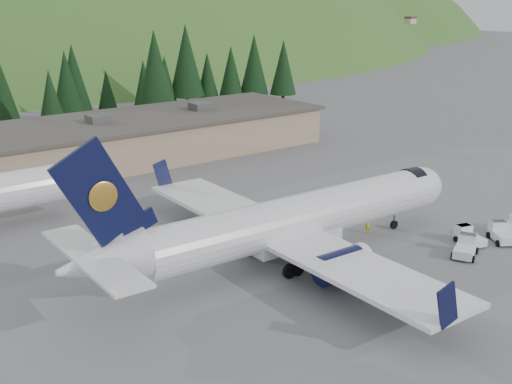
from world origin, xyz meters
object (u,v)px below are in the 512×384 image
object	(u,v)px
airliner	(291,222)
baggage_tug_a	(466,247)
terminal_building	(61,148)
baggage_tug_d	(468,236)
baggage_tug_c	(501,233)
ramp_worker	(368,223)

from	to	relation	value
airliner	baggage_tug_a	size ratio (longest dim) A/B	10.87
terminal_building	airliner	bearing A→B (deg)	-84.07
baggage_tug_a	baggage_tug_d	bearing A→B (deg)	4.55
airliner	baggage_tug_d	distance (m)	15.93
baggage_tug_c	ramp_worker	xyz separation A→B (m)	(-7.77, 8.30, 0.23)
baggage_tug_c	baggage_tug_d	bearing A→B (deg)	97.62
baggage_tug_c	terminal_building	xyz separation A→B (m)	(-20.94, 45.95, 1.92)
terminal_building	baggage_tug_c	bearing A→B (deg)	-65.50
baggage_tug_a	baggage_tug_c	size ratio (longest dim) A/B	1.03
terminal_building	baggage_tug_d	distance (m)	48.19
baggage_tug_a	ramp_worker	xyz separation A→B (m)	(-2.61, 8.36, 0.21)
baggage_tug_a	terminal_building	distance (m)	48.69
baggage_tug_d	ramp_worker	size ratio (longest dim) A/B	1.60
baggage_tug_d	ramp_worker	xyz separation A→B (m)	(-5.03, 6.92, 0.28)
baggage_tug_a	baggage_tug_d	world-z (taller)	baggage_tug_a
baggage_tug_a	airliner	bearing A→B (deg)	119.63
baggage_tug_c	ramp_worker	world-z (taller)	ramp_worker
baggage_tug_c	terminal_building	distance (m)	50.54
baggage_tug_a	terminal_building	size ratio (longest dim) A/B	0.05
ramp_worker	airliner	bearing A→B (deg)	0.80
airliner	terminal_building	size ratio (longest dim) A/B	0.51
airliner	baggage_tug_c	xyz separation A→B (m)	(17.00, -7.99, -2.52)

